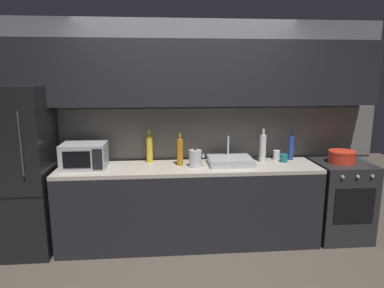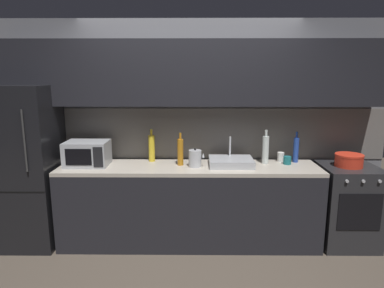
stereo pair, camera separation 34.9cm
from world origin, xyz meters
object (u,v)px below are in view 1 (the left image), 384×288
Objects in this scene: refrigerator at (19,171)px; wine_bottle_yellow at (150,149)px; mug_teal at (284,158)px; wine_bottle_amber at (180,152)px; wine_bottle_blue at (291,147)px; microwave at (84,156)px; mug_white at (276,155)px; cooking_pot at (342,157)px; oven_range at (340,200)px; wine_bottle_clear at (263,148)px; kettle at (195,158)px.

refrigerator reaches higher than wine_bottle_yellow.
wine_bottle_yellow is 1.54m from mug_teal.
wine_bottle_amber is 1.32m from wine_bottle_blue.
microwave is 1.27× the size of wine_bottle_amber.
cooking_pot is at bearing -17.02° from mug_white.
refrigerator reaches higher than oven_range.
wine_bottle_blue is at bearing 160.37° from cooking_pot.
refrigerator is at bearing -178.24° from mug_teal.
wine_bottle_amber reaches higher than microwave.
mug_white is (2.85, 0.21, 0.07)m from refrigerator.
mug_teal reaches higher than oven_range.
oven_range is 0.52m from cooking_pot.
refrigerator is 3.03m from wine_bottle_blue.
wine_bottle_blue is (0.36, 0.07, -0.02)m from wine_bottle_clear.
wine_bottle_yellow is 1.26× the size of cooking_pot.
kettle is at bearing -179.14° from cooking_pot.
mug_teal is at bearing 1.76° from refrigerator.
microwave reaches higher than mug_teal.
mug_teal is at bearing -140.28° from wine_bottle_blue.
mug_white is 0.13m from mug_teal.
refrigerator is at bearing -180.00° from cooking_pot.
microwave is 1.23× the size of wine_bottle_yellow.
wine_bottle_yellow is at bearing 175.40° from mug_teal.
wine_bottle_amber reaches higher than kettle.
wine_bottle_blue reaches higher than oven_range.
kettle is 0.56m from wine_bottle_yellow.
oven_range is 4.33× the size of kettle.
refrigerator reaches higher than kettle.
mug_teal is at bearing 6.32° from kettle.
wine_bottle_blue reaches higher than cooking_pot.
wine_bottle_blue is (1.65, -0.02, -0.01)m from wine_bottle_yellow.
cooking_pot is at bearing -19.63° from wine_bottle_blue.
microwave is at bearing 179.63° from cooking_pot.
wine_bottle_yellow is (-2.20, 0.21, 0.61)m from oven_range.
wine_bottle_yellow reaches higher than mug_teal.
microwave is 1.02m from wine_bottle_amber.
kettle is (-1.70, -0.02, 0.54)m from oven_range.
refrigerator is 4.75× the size of wine_bottle_yellow.
microwave is 2.86m from cooking_pot.
wine_bottle_clear is (2.66, 0.12, 0.17)m from refrigerator.
oven_range is 3.03× the size of cooking_pot.
wine_bottle_amber is 1.84m from cooking_pot.
kettle is at bearing -166.52° from mug_white.
wine_bottle_blue is (-0.55, 0.19, 0.60)m from oven_range.
wine_bottle_clear reaches higher than kettle.
oven_range is at bearing -1.35° from wine_bottle_amber.
microwave is 4.26× the size of mug_white.
wine_bottle_amber is 0.95× the size of wine_bottle_clear.
oven_range is at bearing -19.03° from wine_bottle_blue.
cooking_pot is at bearing -7.84° from mug_teal.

